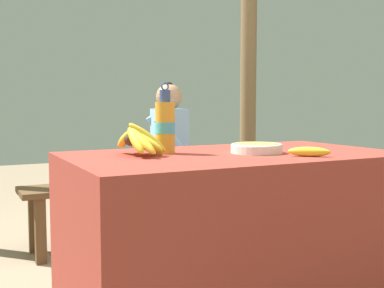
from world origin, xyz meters
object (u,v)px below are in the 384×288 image
at_px(water_bottle, 165,126).
at_px(loose_banana_front, 309,152).
at_px(seated_vendor, 162,151).
at_px(banana_bunch_green, 84,177).
at_px(banana_bunch_ripe, 138,139).
at_px(wooden_bench, 145,191).
at_px(serving_bowl, 257,148).
at_px(support_post_far, 249,52).

relative_size(water_bottle, loose_banana_front, 2.01).
height_order(water_bottle, seated_vendor, seated_vendor).
xyz_separation_m(loose_banana_front, seated_vendor, (0.04, 1.51, -0.13)).
relative_size(water_bottle, banana_bunch_green, 1.07).
height_order(banana_bunch_ripe, water_bottle, water_bottle).
height_order(banana_bunch_ripe, banana_bunch_green, banana_bunch_ripe).
bearing_deg(seated_vendor, wooden_bench, 1.74).
bearing_deg(banana_bunch_ripe, water_bottle, 13.90).
distance_m(water_bottle, seated_vendor, 1.27).
distance_m(serving_bowl, loose_banana_front, 0.23).
height_order(banana_bunch_ripe, serving_bowl, banana_bunch_ripe).
xyz_separation_m(water_bottle, seated_vendor, (0.48, 1.16, -0.23)).
distance_m(water_bottle, wooden_bench, 1.33).
xyz_separation_m(loose_banana_front, support_post_far, (0.97, 1.89, 0.60)).
bearing_deg(banana_bunch_ripe, wooden_bench, 67.65).
distance_m(serving_bowl, wooden_bench, 1.39).
distance_m(wooden_bench, support_post_far, 1.49).
bearing_deg(serving_bowl, support_post_far, 57.64).
xyz_separation_m(serving_bowl, water_bottle, (-0.34, 0.15, 0.09)).
bearing_deg(loose_banana_front, support_post_far, 62.92).
relative_size(wooden_bench, support_post_far, 0.59).
distance_m(seated_vendor, banana_bunch_green, 0.54).
distance_m(loose_banana_front, seated_vendor, 1.52).
distance_m(loose_banana_front, wooden_bench, 1.59).
bearing_deg(support_post_far, banana_bunch_ripe, -134.52).
bearing_deg(support_post_far, wooden_bench, -161.13).
xyz_separation_m(banana_bunch_ripe, serving_bowl, (0.47, -0.12, -0.04)).
bearing_deg(water_bottle, support_post_far, 47.39).
relative_size(loose_banana_front, seated_vendor, 0.13).
xyz_separation_m(banana_bunch_ripe, water_bottle, (0.13, 0.03, 0.05)).
distance_m(water_bottle, banana_bunch_green, 1.23).
bearing_deg(serving_bowl, banana_bunch_ripe, 165.84).
distance_m(serving_bowl, water_bottle, 0.39).
bearing_deg(loose_banana_front, wooden_bench, 92.90).
relative_size(water_bottle, seated_vendor, 0.27).
bearing_deg(seated_vendor, water_bottle, 79.90).
distance_m(loose_banana_front, support_post_far, 2.21).
bearing_deg(seated_vendor, serving_bowl, 96.49).
relative_size(loose_banana_front, support_post_far, 0.05).
height_order(wooden_bench, seated_vendor, seated_vendor).
bearing_deg(loose_banana_front, banana_bunch_green, 107.63).
xyz_separation_m(serving_bowl, support_post_far, (1.07, 1.69, 0.60)).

